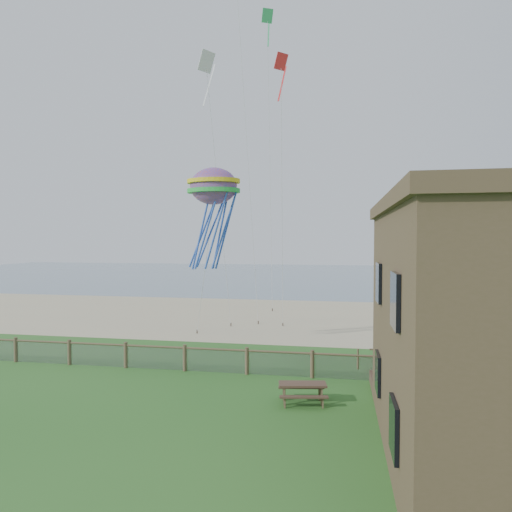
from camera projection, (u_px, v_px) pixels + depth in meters
name	position (u px, v px, depth m)	size (l,w,h in m)	color
ground	(211.00, 427.00, 15.14)	(160.00, 160.00, 0.00)	#2B6321
sand_beach	(286.00, 317.00, 36.76)	(72.00, 20.00, 0.02)	#C5B88E
ocean	(315.00, 275.00, 80.02)	(160.00, 68.00, 0.02)	slate
chainlink_fence	(247.00, 362.00, 21.01)	(36.20, 0.20, 1.25)	brown
picnic_table	(303.00, 393.00, 17.32)	(1.80, 1.36, 0.76)	brown
octopus_kite	(214.00, 215.00, 26.63)	(3.16, 2.23, 6.50)	#D75722
kite_white	(206.00, 74.00, 28.33)	(1.25, 0.70, 2.74)	white
kite_red	(281.00, 73.00, 28.26)	(1.00, 0.70, 2.45)	red
kite_green	(267.00, 25.00, 34.93)	(1.01, 0.70, 2.41)	#32BD66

